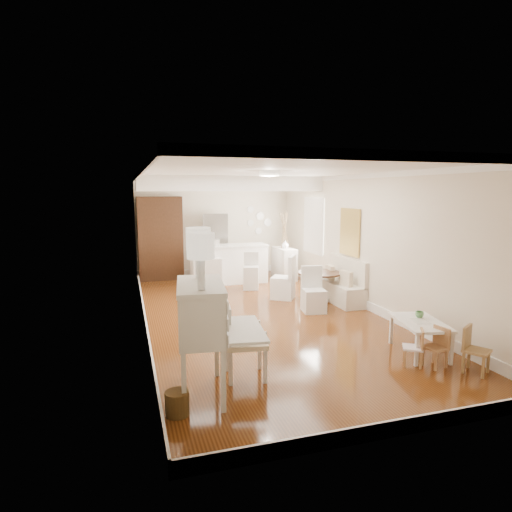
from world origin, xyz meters
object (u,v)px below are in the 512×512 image
kids_chair_a (435,347)px  breakfast_counter (229,264)px  bar_stool_left (211,264)px  dining_table (319,287)px  sideboard (284,264)px  kids_chair_c (477,350)px  kids_table (419,337)px  wicker_basket (177,403)px  kids_chair_b (413,347)px  bar_stool_right (251,271)px  slip_chair_far (283,277)px  pantry_cabinet (160,238)px  slip_chair_near (314,290)px  secretary_bureau (201,339)px  fridge (227,245)px  gustavian_armchair (246,341)px

kids_chair_a → breakfast_counter: size_ratio=0.28×
bar_stool_left → dining_table: bearing=-42.6°
kids_chair_a → sideboard: sideboard is taller
kids_chair_a → kids_chair_c: kids_chair_c is taller
kids_table → dining_table: (-0.10, 3.30, 0.08)m
wicker_basket → kids_chair_b: 3.36m
breakfast_counter → bar_stool_right: breakfast_counter is taller
slip_chair_far → pantry_cabinet: pantry_cabinet is taller
dining_table → kids_table: bearing=-88.3°
slip_chair_near → pantry_cabinet: bearing=131.2°
sideboard → kids_chair_a: bearing=-95.2°
wicker_basket → dining_table: dining_table is taller
kids_table → sideboard: sideboard is taller
secretary_bureau → fridge: size_ratio=0.76×
kids_chair_c → pantry_cabinet: bearing=83.8°
gustavian_armchair → fridge: size_ratio=0.55×
slip_chair_far → bar_stool_right: size_ratio=1.08×
gustavian_armchair → kids_chair_c: (3.01, -0.80, -0.17)m
kids_table → slip_chair_far: bearing=101.7°
kids_chair_b → breakfast_counter: size_ratio=0.27×
kids_chair_a → fridge: bearing=179.4°
secretary_bureau → dining_table: bearing=55.3°
secretary_bureau → fridge: bearing=81.7°
breakfast_counter → pantry_cabinet: size_ratio=0.89×
slip_chair_far → breakfast_counter: breakfast_counter is taller
breakfast_counter → fridge: (0.20, 1.05, 0.39)m
sideboard → bar_stool_right: bearing=-147.1°
kids_chair_c → pantry_cabinet: size_ratio=0.28×
kids_table → dining_table: size_ratio=1.04×
bar_stool_left → kids_table: bearing=-64.9°
gustavian_armchair → pantry_cabinet: (-0.53, 6.88, 0.65)m
secretary_bureau → bar_stool_left: 5.89m
gustavian_armchair → wicker_basket: bearing=134.2°
wicker_basket → sideboard: sideboard is taller
slip_chair_far → sideboard: slip_chair_far is taller
bar_stool_left → bar_stool_right: bar_stool_left is taller
bar_stool_right → kids_chair_b: bearing=-62.3°
secretary_bureau → sideboard: secretary_bureau is taller
kids_chair_a → kids_chair_c: size_ratio=0.88×
kids_chair_b → fridge: 7.27m
kids_chair_c → breakfast_counter: (-1.84, 6.60, 0.19)m
kids_chair_a → breakfast_counter: (-1.45, 6.25, 0.23)m
sideboard → dining_table: bearing=-96.6°
secretary_bureau → kids_chair_a: secretary_bureau is taller
wicker_basket → fridge: bearing=72.7°
slip_chair_far → bar_stool_left: 2.12m
kids_chair_b → fridge: fridge is taller
kids_chair_a → kids_table: bearing=156.3°
secretary_bureau → bar_stool_right: 5.66m
kids_chair_b → fridge: bearing=-139.9°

